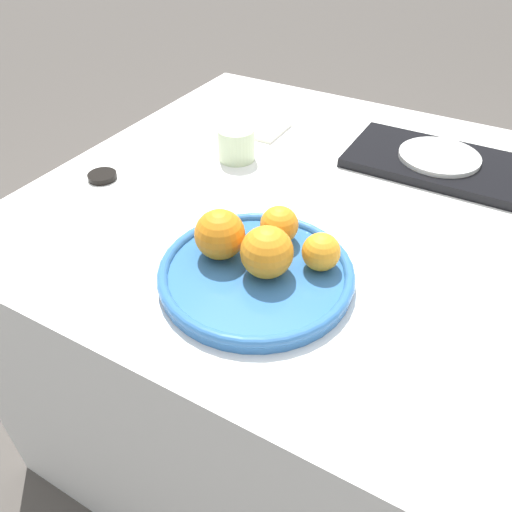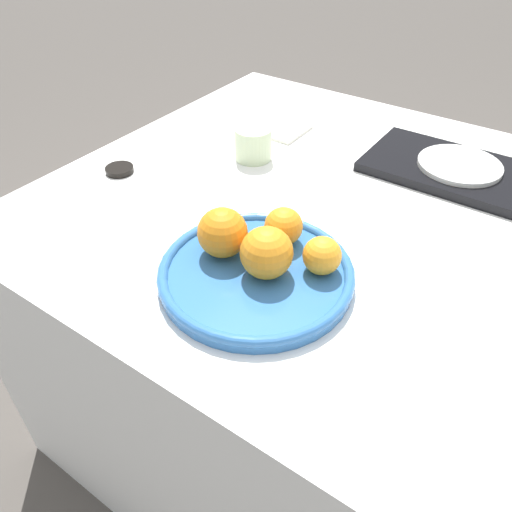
% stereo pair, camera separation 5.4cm
% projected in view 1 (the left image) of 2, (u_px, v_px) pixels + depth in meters
% --- Properties ---
extents(ground_plane, '(12.00, 12.00, 0.00)m').
position_uv_depth(ground_plane, '(339.00, 427.00, 1.40)').
color(ground_plane, '#4C4742').
extents(table, '(1.34, 1.03, 0.72)m').
position_uv_depth(table, '(356.00, 341.00, 1.17)').
color(table, white).
rests_on(table, ground_plane).
extents(fruit_platter, '(0.31, 0.31, 0.03)m').
position_uv_depth(fruit_platter, '(256.00, 273.00, 0.79)').
color(fruit_platter, '#336BAD').
rests_on(fruit_platter, table).
extents(orange_0, '(0.08, 0.08, 0.08)m').
position_uv_depth(orange_0, '(267.00, 252.00, 0.76)').
color(orange_0, orange).
rests_on(orange_0, fruit_platter).
extents(orange_1, '(0.08, 0.08, 0.08)m').
position_uv_depth(orange_1, '(220.00, 234.00, 0.79)').
color(orange_1, orange).
rests_on(orange_1, fruit_platter).
extents(orange_2, '(0.06, 0.06, 0.06)m').
position_uv_depth(orange_2, '(279.00, 225.00, 0.83)').
color(orange_2, orange).
rests_on(orange_2, fruit_platter).
extents(orange_3, '(0.06, 0.06, 0.06)m').
position_uv_depth(orange_3, '(321.00, 252.00, 0.78)').
color(orange_3, orange).
rests_on(orange_3, fruit_platter).
extents(serving_tray, '(0.38, 0.22, 0.02)m').
position_uv_depth(serving_tray, '(438.00, 163.00, 1.08)').
color(serving_tray, black).
rests_on(serving_tray, table).
extents(side_plate, '(0.17, 0.17, 0.01)m').
position_uv_depth(side_plate, '(439.00, 156.00, 1.07)').
color(side_plate, silver).
rests_on(side_plate, serving_tray).
extents(cup_1, '(0.08, 0.08, 0.07)m').
position_uv_depth(cup_1, '(236.00, 144.00, 1.09)').
color(cup_1, beige).
rests_on(cup_1, table).
extents(napkin, '(0.12, 0.11, 0.01)m').
position_uv_depth(napkin, '(261.00, 129.00, 1.23)').
color(napkin, silver).
rests_on(napkin, table).
extents(soy_dish, '(0.06, 0.06, 0.01)m').
position_uv_depth(soy_dish, '(102.00, 176.00, 1.04)').
color(soy_dish, black).
rests_on(soy_dish, table).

